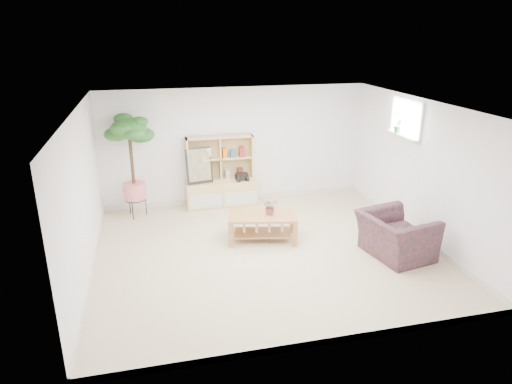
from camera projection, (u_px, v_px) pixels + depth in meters
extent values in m
cube|color=beige|center=(266.00, 251.00, 7.59)|extent=(5.50, 5.00, 0.01)
cube|color=silver|center=(267.00, 106.00, 6.78)|extent=(5.50, 5.00, 0.01)
cube|color=white|center=(236.00, 146.00, 9.48)|extent=(5.50, 0.01, 2.40)
cube|color=white|center=(325.00, 254.00, 4.90)|extent=(5.50, 0.01, 2.40)
cube|color=white|center=(82.00, 197.00, 6.58)|extent=(0.01, 5.00, 2.40)
cube|color=white|center=(422.00, 171.00, 7.79)|extent=(0.01, 5.00, 2.40)
cube|color=silver|center=(402.00, 136.00, 8.16)|extent=(0.14, 1.00, 0.04)
imported|color=#28682C|center=(270.00, 206.00, 7.81)|extent=(0.28, 0.25, 0.28)
imported|color=#151C38|center=(396.00, 233.00, 7.31)|extent=(1.13, 1.24, 0.80)
imported|color=#174A16|center=(398.00, 126.00, 8.27)|extent=(0.17, 0.15, 0.25)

